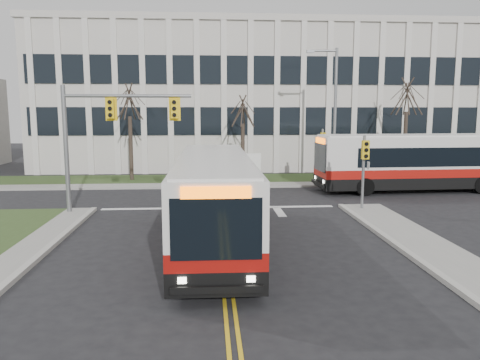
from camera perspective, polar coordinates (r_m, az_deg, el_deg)
name	(u,v)px	position (r m, az deg, el deg)	size (l,w,h in m)	color
ground	(224,256)	(16.43, -1.97, -9.26)	(120.00, 120.00, 0.00)	black
sidewalk_cross	(290,185)	(31.72, 6.15, -0.57)	(44.00, 1.60, 0.14)	#9E9B93
building_lawn	(284,179)	(34.45, 5.34, 0.14)	(44.00, 5.00, 0.12)	#33481F
office_building	(265,101)	(45.99, 3.02, 9.64)	(40.00, 16.00, 12.00)	beige
mast_arm_signal	(101,126)	(23.38, -16.62, 6.27)	(6.11, 0.38, 6.20)	slate
signal_pole_near	(364,162)	(23.95, 14.91, 2.17)	(0.34, 0.39, 3.80)	slate
signal_pole_far	(323,148)	(32.08, 10.04, 3.83)	(0.34, 0.39, 3.80)	slate
streetlight	(333,108)	(32.97, 11.24, 8.60)	(2.15, 0.25, 9.20)	slate
directory_sign	(250,165)	(33.50, 1.28, 1.85)	(1.50, 0.12, 2.00)	slate
tree_left	(129,104)	(34.10, -13.34, 9.06)	(1.80, 1.80, 7.70)	#42352B
tree_mid	(243,113)	(33.94, 0.34, 8.22)	(1.80, 1.80, 6.82)	#42352B
tree_right	(407,98)	(36.65, 19.69, 9.35)	(1.80, 1.80, 8.25)	#42352B
bus_main	(214,201)	(17.69, -3.13, -2.54)	(2.65, 12.21, 3.26)	silver
bus_cross	(422,164)	(31.31, 21.27, 1.87)	(2.82, 13.03, 3.47)	silver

